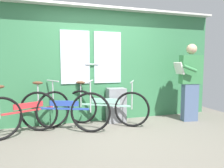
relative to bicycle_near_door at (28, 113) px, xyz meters
The scene contains 7 objects.
ground_plane 1.75m from the bicycle_near_door, 30.86° to the right, with size 6.44×4.33×0.04m, color #666056.
train_door_wall 1.77m from the bicycle_near_door, 18.39° to the left, with size 5.44×0.28×2.44m.
bicycle_near_door is the anchor object (origin of this frame).
bicycle_leaning_behind 1.46m from the bicycle_near_door, ahead, with size 1.56×0.95×0.92m.
bicycle_by_pole 0.62m from the bicycle_near_door, ahead, with size 1.62×0.75×0.96m.
passenger_reading_newspaper 3.36m from the bicycle_near_door, ahead, with size 0.60×0.53×1.68m.
trash_bin_by_wall 1.77m from the bicycle_near_door, ahead, with size 0.39×0.28×0.74m, color gray.
Camera 1 is at (-1.17, -3.11, 1.29)m, focal length 33.82 mm.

